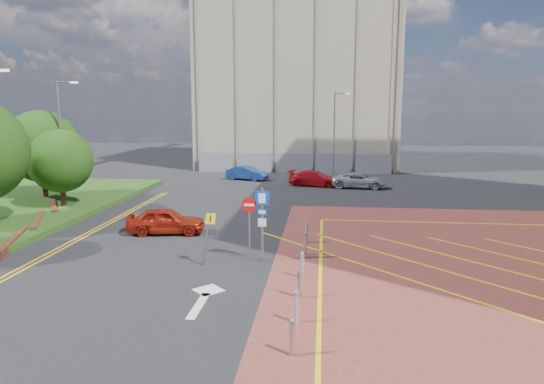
% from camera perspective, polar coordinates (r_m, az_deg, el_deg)
% --- Properties ---
extents(ground, '(140.00, 140.00, 0.00)m').
position_cam_1_polar(ground, '(20.18, -2.93, -8.90)').
color(ground, black).
rests_on(ground, ground).
extents(retaining_wall, '(6.06, 20.33, 0.40)m').
position_cam_1_polar(retaining_wall, '(26.37, -28.53, -5.17)').
color(retaining_wall, brown).
rests_on(retaining_wall, ground).
extents(tree_c, '(4.00, 4.00, 4.90)m').
position_cam_1_polar(tree_c, '(33.44, -23.63, 3.36)').
color(tree_c, '#3D2B1C').
rests_on(tree_c, grass_bed).
extents(tree_d, '(5.00, 5.00, 6.08)m').
position_cam_1_polar(tree_d, '(37.48, -25.45, 4.88)').
color(tree_d, '#3D2B1C').
rests_on(tree_d, grass_bed).
extents(lamp_left_far, '(1.53, 0.16, 8.00)m').
position_cam_1_polar(lamp_left_far, '(35.52, -23.50, 6.07)').
color(lamp_left_far, '#9EA0A8').
rests_on(lamp_left_far, grass_bed).
extents(lamp_back, '(1.53, 0.16, 8.00)m').
position_cam_1_polar(lamp_back, '(46.93, 7.42, 7.14)').
color(lamp_back, '#9EA0A8').
rests_on(lamp_back, ground).
extents(sign_cluster, '(1.17, 0.12, 3.20)m').
position_cam_1_polar(sign_cluster, '(20.55, -1.73, -2.89)').
color(sign_cluster, '#9EA0A8').
rests_on(sign_cluster, ground).
extents(warning_sign, '(0.63, 0.39, 2.25)m').
position_cam_1_polar(warning_sign, '(20.27, -7.59, -4.68)').
color(warning_sign, '#9EA0A8').
rests_on(warning_sign, ground).
extents(bollard_row, '(0.14, 11.14, 0.90)m').
position_cam_1_polar(bollard_row, '(18.24, 3.47, -9.42)').
color(bollard_row, '#9EA0A8').
rests_on(bollard_row, forecourt).
extents(construction_building, '(21.20, 19.20, 22.00)m').
position_cam_1_polar(construction_building, '(59.13, 3.23, 14.18)').
color(construction_building, '#B1A491').
rests_on(construction_building, ground).
extents(construction_fence, '(21.60, 0.06, 2.00)m').
position_cam_1_polar(construction_fence, '(49.22, 3.69, 3.40)').
color(construction_fence, gray).
rests_on(construction_fence, ground).
extents(car_red_left, '(4.20, 2.19, 1.36)m').
position_cam_1_polar(car_red_left, '(25.95, -12.38, -3.32)').
color(car_red_left, '#9B1C0D').
rests_on(car_red_left, ground).
extents(car_blue_back, '(4.03, 2.47, 1.25)m').
position_cam_1_polar(car_blue_back, '(44.47, -2.97, 2.23)').
color(car_blue_back, navy).
rests_on(car_blue_back, ground).
extents(car_red_back, '(4.72, 2.68, 1.29)m').
position_cam_1_polar(car_red_back, '(41.08, 5.05, 1.61)').
color(car_red_back, '#B60F16').
rests_on(car_red_back, ground).
extents(car_silver_back, '(4.67, 2.50, 1.25)m').
position_cam_1_polar(car_silver_back, '(40.54, 10.21, 1.35)').
color(car_silver_back, '#B7B7BF').
rests_on(car_silver_back, ground).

